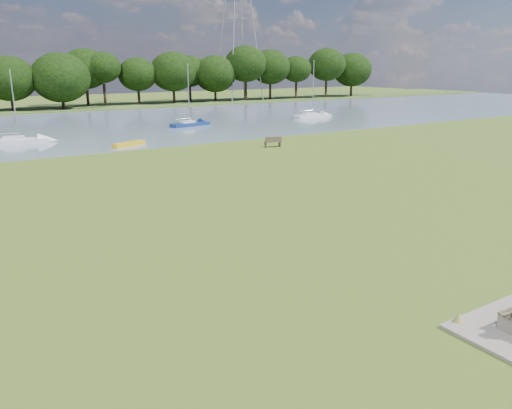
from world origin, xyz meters
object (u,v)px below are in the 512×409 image
kayak (129,144)px  sailboat_4 (18,139)px  riverbank_bench (273,142)px  sailboat_5 (312,115)px  sailboat_1 (189,123)px

kayak → sailboat_4: bearing=118.5°
riverbank_bench → sailboat_5: bearing=59.1°
sailboat_1 → sailboat_5: (18.80, -0.18, 0.02)m
riverbank_bench → sailboat_1: bearing=104.7°
kayak → sailboat_4: size_ratio=0.49×
riverbank_bench → kayak: size_ratio=0.49×
sailboat_4 → sailboat_5: (38.37, 3.58, 0.02)m
kayak → sailboat_5: bearing=-2.3°
kayak → sailboat_1: bearing=22.2°
riverbank_bench → sailboat_1: size_ratio=0.22×
riverbank_bench → sailboat_4: sailboat_4 is taller
sailboat_1 → riverbank_bench: bearing=-102.2°
kayak → sailboat_1: sailboat_1 is taller
sailboat_1 → sailboat_4: (-19.57, -3.76, -0.00)m
riverbank_bench → sailboat_4: bearing=158.6°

